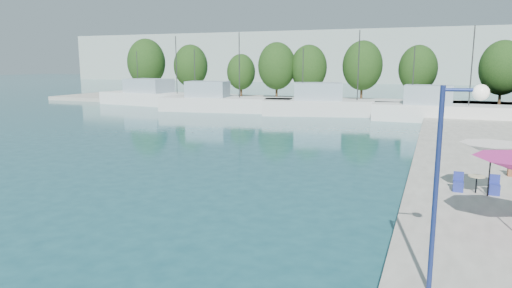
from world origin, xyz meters
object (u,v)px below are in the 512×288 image
at_px(trawler_01, 163,98).
at_px(trawler_03, 337,106).
at_px(trawler_02, 223,103).
at_px(trawler_04, 447,112).
at_px(umbrella_white, 492,149).
at_px(street_lamp, 453,152).

xyz_separation_m(trawler_01, trawler_03, (26.20, -3.32, 0.00)).
bearing_deg(trawler_02, trawler_03, -4.24).
bearing_deg(trawler_04, trawler_01, 171.14).
xyz_separation_m(trawler_02, trawler_04, (26.34, -0.96, 0.00)).
distance_m(trawler_03, umbrella_white, 35.37).
bearing_deg(trawler_01, umbrella_white, -34.79).
relative_size(trawler_04, street_lamp, 3.17).
relative_size(trawler_03, umbrella_white, 7.50).
relative_size(trawler_02, umbrella_white, 6.88).
bearing_deg(trawler_02, trawler_01, 151.30).
height_order(trawler_03, umbrella_white, trawler_03).
relative_size(trawler_01, trawler_04, 1.37).
height_order(trawler_02, umbrella_white, trawler_02).
xyz_separation_m(trawler_03, trawler_04, (11.98, -2.02, 0.00)).
relative_size(trawler_01, trawler_03, 1.15).
relative_size(trawler_02, street_lamp, 3.45).
relative_size(trawler_01, umbrella_white, 8.65).
bearing_deg(street_lamp, trawler_01, 120.07).
distance_m(trawler_04, umbrella_white, 30.86).
relative_size(umbrella_white, street_lamp, 0.50).
xyz_separation_m(trawler_01, umbrella_white, (39.30, -36.14, 1.52)).
relative_size(trawler_01, street_lamp, 4.33).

